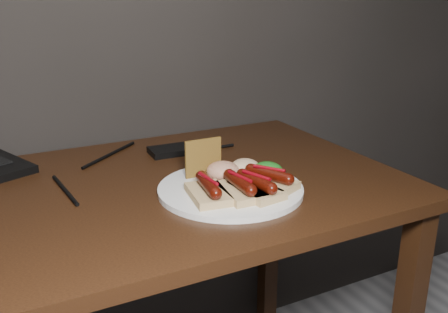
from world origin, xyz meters
TOP-DOWN VIEW (x-y plane):
  - desk at (0.00, 1.38)m, footprint 1.40×0.70m
  - hard_drive at (0.27, 1.57)m, footprint 0.11×0.08m
  - desk_cables at (-0.04, 1.52)m, footprint 0.94×0.35m
  - plate at (0.28, 1.27)m, footprint 0.36×0.36m
  - bread_sausage_left at (0.22, 1.24)m, footprint 0.09×0.12m
  - bread_sausage_center at (0.28, 1.22)m, footprint 0.07×0.12m
  - bread_sausage_right at (0.35, 1.23)m, footprint 0.11×0.13m
  - bread_sausage_extra at (0.31, 1.21)m, footprint 0.08×0.12m
  - crispbread at (0.26, 1.35)m, footprint 0.08×0.01m
  - salad_greens at (0.37, 1.27)m, footprint 0.07×0.07m
  - salsa_mound at (0.29, 1.31)m, footprint 0.07×0.07m
  - coleslaw_mound at (0.35, 1.32)m, footprint 0.06×0.06m

SIDE VIEW (x-z plane):
  - desk at x=0.00m, z-range 0.29..1.04m
  - desk_cables at x=-0.04m, z-range 0.75..0.76m
  - plate at x=0.28m, z-range 0.75..0.76m
  - hard_drive at x=0.27m, z-range 0.75..0.77m
  - bread_sausage_left at x=0.22m, z-range 0.76..0.80m
  - bread_sausage_center at x=0.28m, z-range 0.76..0.80m
  - bread_sausage_right at x=0.35m, z-range 0.76..0.80m
  - bread_sausage_extra at x=0.31m, z-range 0.76..0.80m
  - coleslaw_mound at x=0.35m, z-range 0.76..0.80m
  - salad_greens at x=0.37m, z-range 0.76..0.80m
  - salsa_mound at x=0.29m, z-range 0.76..0.80m
  - crispbread at x=0.26m, z-range 0.76..0.85m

